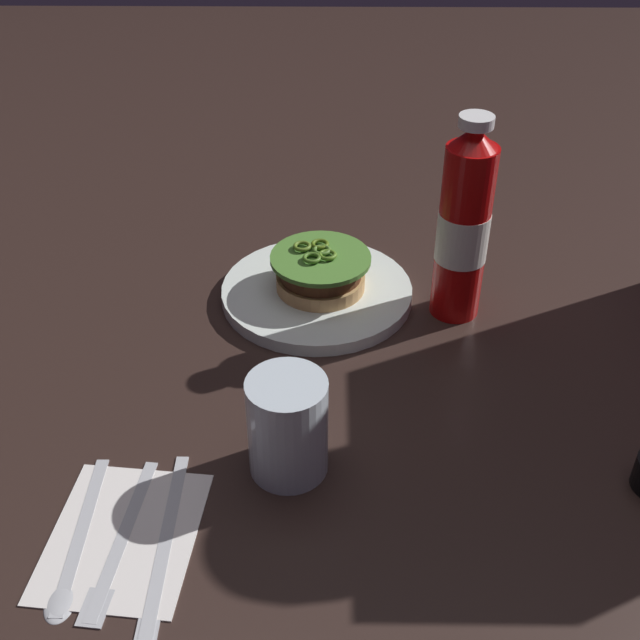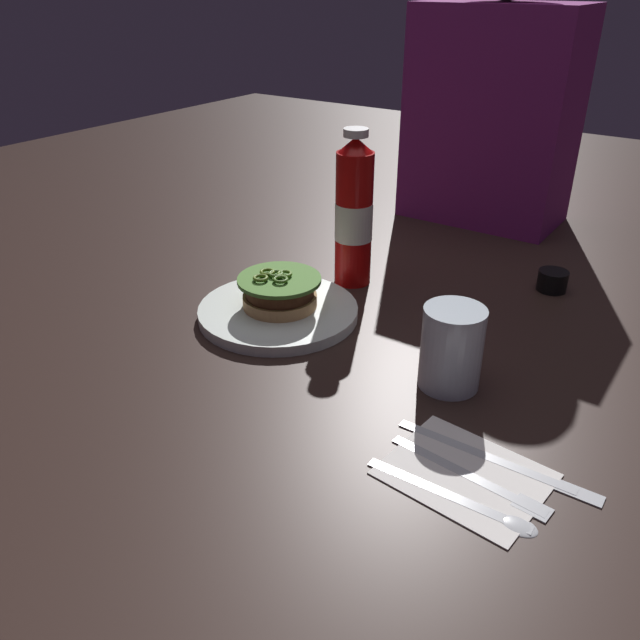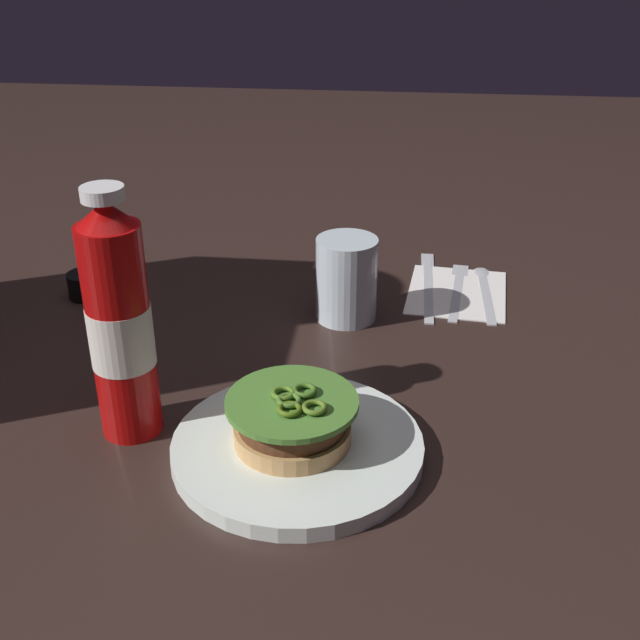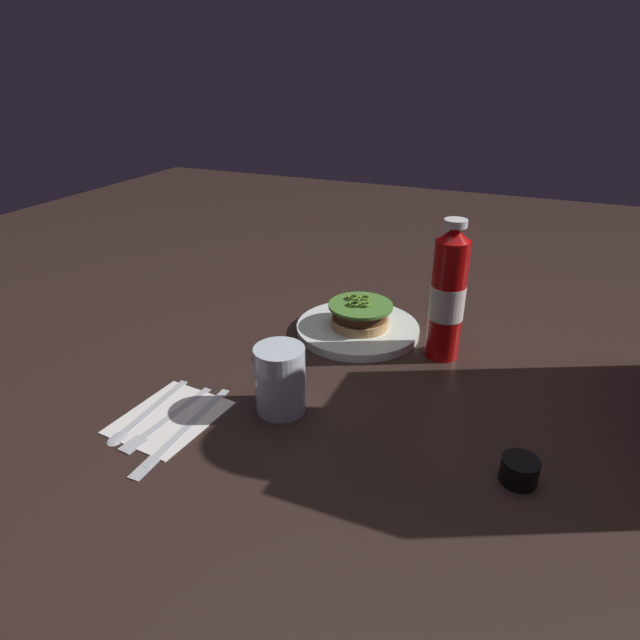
{
  "view_description": "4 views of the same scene",
  "coord_description": "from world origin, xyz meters",
  "px_view_note": "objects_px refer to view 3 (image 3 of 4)",
  "views": [
    {
      "loc": [
        0.67,
        -0.05,
        0.57
      ],
      "look_at": [
        0.01,
        -0.06,
        0.09
      ],
      "focal_mm": 44.43,
      "sensor_mm": 36.0,
      "label": 1
    },
    {
      "loc": [
        0.39,
        -0.74,
        0.46
      ],
      "look_at": [
        -0.05,
        -0.1,
        0.04
      ],
      "focal_mm": 36.27,
      "sensor_mm": 36.0,
      "label": 2
    },
    {
      "loc": [
        -0.76,
        -0.16,
        0.47
      ],
      "look_at": [
        -0.03,
        -0.08,
        0.08
      ],
      "focal_mm": 44.57,
      "sensor_mm": 36.0,
      "label": 3
    },
    {
      "loc": [
        0.74,
        0.23,
        0.49
      ],
      "look_at": [
        -0.04,
        -0.1,
        0.07
      ],
      "focal_mm": 30.13,
      "sensor_mm": 36.0,
      "label": 4
    }
  ],
  "objects_px": {
    "water_glass": "(346,279)",
    "spoon_utensil": "(484,283)",
    "condiment_cup": "(86,285)",
    "fork_utensil": "(458,284)",
    "dinner_plate": "(298,448)",
    "ketchup_bottle": "(120,325)",
    "burger_sandwich": "(292,420)",
    "butter_knife": "(428,279)",
    "napkin": "(457,292)"
  },
  "relations": [
    {
      "from": "water_glass",
      "to": "spoon_utensil",
      "type": "relative_size",
      "value": 0.59
    },
    {
      "from": "ketchup_bottle",
      "to": "napkin",
      "type": "xyz_separation_m",
      "value": [
        0.35,
        -0.34,
        -0.12
      ]
    },
    {
      "from": "spoon_utensil",
      "to": "ketchup_bottle",
      "type": "bearing_deg",
      "value": 134.94
    },
    {
      "from": "ketchup_bottle",
      "to": "spoon_utensil",
      "type": "height_order",
      "value": "ketchup_bottle"
    },
    {
      "from": "water_glass",
      "to": "fork_utensil",
      "type": "bearing_deg",
      "value": -54.32
    },
    {
      "from": "butter_knife",
      "to": "condiment_cup",
      "type": "bearing_deg",
      "value": 101.83
    },
    {
      "from": "burger_sandwich",
      "to": "napkin",
      "type": "xyz_separation_m",
      "value": [
        0.37,
        -0.17,
        -0.04
      ]
    },
    {
      "from": "burger_sandwich",
      "to": "condiment_cup",
      "type": "distance_m",
      "value": 0.45
    },
    {
      "from": "napkin",
      "to": "fork_utensil",
      "type": "xyz_separation_m",
      "value": [
        0.02,
        -0.0,
        0.0
      ]
    },
    {
      "from": "condiment_cup",
      "to": "spoon_utensil",
      "type": "xyz_separation_m",
      "value": [
        0.09,
        -0.53,
        -0.01
      ]
    },
    {
      "from": "ketchup_bottle",
      "to": "spoon_utensil",
      "type": "bearing_deg",
      "value": -45.06
    },
    {
      "from": "butter_knife",
      "to": "dinner_plate",
      "type": "bearing_deg",
      "value": 162.45
    },
    {
      "from": "condiment_cup",
      "to": "fork_utensil",
      "type": "relative_size",
      "value": 0.27
    },
    {
      "from": "napkin",
      "to": "butter_knife",
      "type": "distance_m",
      "value": 0.05
    },
    {
      "from": "burger_sandwich",
      "to": "fork_utensil",
      "type": "relative_size",
      "value": 0.69
    },
    {
      "from": "burger_sandwich",
      "to": "ketchup_bottle",
      "type": "bearing_deg",
      "value": 81.47
    },
    {
      "from": "napkin",
      "to": "butter_knife",
      "type": "xyz_separation_m",
      "value": [
        0.03,
        0.04,
        0.0
      ]
    },
    {
      "from": "burger_sandwich",
      "to": "butter_knife",
      "type": "bearing_deg",
      "value": -18.13
    },
    {
      "from": "spoon_utensil",
      "to": "burger_sandwich",
      "type": "bearing_deg",
      "value": 152.3
    },
    {
      "from": "burger_sandwich",
      "to": "dinner_plate",
      "type": "bearing_deg",
      "value": -91.29
    },
    {
      "from": "burger_sandwich",
      "to": "napkin",
      "type": "relative_size",
      "value": 0.79
    },
    {
      "from": "spoon_utensil",
      "to": "butter_knife",
      "type": "relative_size",
      "value": 0.8
    },
    {
      "from": "dinner_plate",
      "to": "burger_sandwich",
      "type": "height_order",
      "value": "burger_sandwich"
    },
    {
      "from": "ketchup_bottle",
      "to": "fork_utensil",
      "type": "distance_m",
      "value": 0.51
    },
    {
      "from": "ketchup_bottle",
      "to": "fork_utensil",
      "type": "height_order",
      "value": "ketchup_bottle"
    },
    {
      "from": "dinner_plate",
      "to": "condiment_cup",
      "type": "xyz_separation_m",
      "value": [
        0.31,
        0.33,
        0.01
      ]
    },
    {
      "from": "water_glass",
      "to": "condiment_cup",
      "type": "xyz_separation_m",
      "value": [
        0.02,
        0.35,
        -0.04
      ]
    },
    {
      "from": "water_glass",
      "to": "napkin",
      "type": "xyz_separation_m",
      "value": [
        0.09,
        -0.14,
        -0.05
      ]
    },
    {
      "from": "spoon_utensil",
      "to": "fork_utensil",
      "type": "distance_m",
      "value": 0.04
    },
    {
      "from": "dinner_plate",
      "to": "ketchup_bottle",
      "type": "height_order",
      "value": "ketchup_bottle"
    },
    {
      "from": "spoon_utensil",
      "to": "fork_utensil",
      "type": "bearing_deg",
      "value": 99.63
    },
    {
      "from": "burger_sandwich",
      "to": "spoon_utensil",
      "type": "height_order",
      "value": "burger_sandwich"
    },
    {
      "from": "ketchup_bottle",
      "to": "condiment_cup",
      "type": "relative_size",
      "value": 5.29
    },
    {
      "from": "spoon_utensil",
      "to": "water_glass",
      "type": "bearing_deg",
      "value": 121.34
    },
    {
      "from": "ketchup_bottle",
      "to": "butter_knife",
      "type": "distance_m",
      "value": 0.5
    },
    {
      "from": "burger_sandwich",
      "to": "butter_knife",
      "type": "xyz_separation_m",
      "value": [
        0.41,
        -0.13,
        -0.04
      ]
    },
    {
      "from": "condiment_cup",
      "to": "spoon_utensil",
      "type": "height_order",
      "value": "condiment_cup"
    },
    {
      "from": "condiment_cup",
      "to": "ketchup_bottle",
      "type": "bearing_deg",
      "value": -151.29
    },
    {
      "from": "napkin",
      "to": "water_glass",
      "type": "bearing_deg",
      "value": 120.98
    },
    {
      "from": "dinner_plate",
      "to": "spoon_utensil",
      "type": "height_order",
      "value": "dinner_plate"
    },
    {
      "from": "dinner_plate",
      "to": "condiment_cup",
      "type": "bearing_deg",
      "value": 46.42
    },
    {
      "from": "dinner_plate",
      "to": "napkin",
      "type": "distance_m",
      "value": 0.41
    },
    {
      "from": "dinner_plate",
      "to": "butter_knife",
      "type": "bearing_deg",
      "value": -17.55
    },
    {
      "from": "napkin",
      "to": "spoon_utensil",
      "type": "distance_m",
      "value": 0.05
    },
    {
      "from": "condiment_cup",
      "to": "spoon_utensil",
      "type": "bearing_deg",
      "value": -80.55
    },
    {
      "from": "napkin",
      "to": "spoon_utensil",
      "type": "bearing_deg",
      "value": -57.33
    },
    {
      "from": "spoon_utensil",
      "to": "butter_knife",
      "type": "xyz_separation_m",
      "value": [
        0.01,
        0.08,
        0.0
      ]
    },
    {
      "from": "water_glass",
      "to": "napkin",
      "type": "bearing_deg",
      "value": -59.02
    },
    {
      "from": "condiment_cup",
      "to": "butter_knife",
      "type": "xyz_separation_m",
      "value": [
        0.1,
        -0.45,
        -0.01
      ]
    },
    {
      "from": "condiment_cup",
      "to": "fork_utensil",
      "type": "distance_m",
      "value": 0.5
    }
  ]
}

